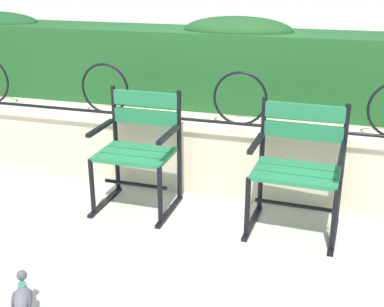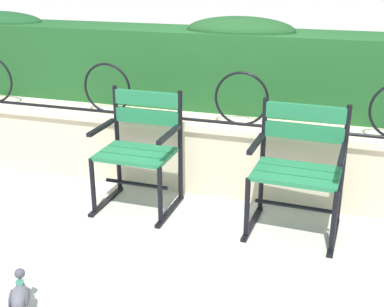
# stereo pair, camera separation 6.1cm
# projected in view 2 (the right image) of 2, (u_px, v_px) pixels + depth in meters

# --- Properties ---
(ground_plane) EXTENTS (60.00, 60.00, 0.00)m
(ground_plane) POSITION_uv_depth(u_px,v_px,m) (189.00, 230.00, 3.55)
(ground_plane) COLOR #BCB7AD
(stone_wall) EXTENTS (7.89, 0.41, 0.59)m
(stone_wall) POSITION_uv_depth(u_px,v_px,m) (217.00, 154.00, 4.12)
(stone_wall) COLOR beige
(stone_wall) RESTS_ON ground
(iron_arch_fence) EXTENTS (7.34, 0.02, 0.42)m
(iron_arch_fence) POSITION_uv_depth(u_px,v_px,m) (179.00, 98.00, 3.97)
(iron_arch_fence) COLOR black
(iron_arch_fence) RESTS_ON stone_wall
(hedge_row) EXTENTS (7.73, 0.59, 0.76)m
(hedge_row) POSITION_uv_depth(u_px,v_px,m) (228.00, 66.00, 4.32)
(hedge_row) COLOR #1E5123
(hedge_row) RESTS_ON stone_wall
(park_chair_left) EXTENTS (0.58, 0.53, 0.88)m
(park_chair_left) POSITION_uv_depth(u_px,v_px,m) (140.00, 147.00, 3.79)
(park_chair_left) COLOR #237547
(park_chair_left) RESTS_ON ground
(park_chair_right) EXTENTS (0.63, 0.54, 0.88)m
(park_chair_right) POSITION_uv_depth(u_px,v_px,m) (298.00, 166.00, 3.44)
(park_chair_right) COLOR #237547
(park_chair_right) RESTS_ON ground
(pigeon_near_chairs) EXTENTS (0.19, 0.27, 0.22)m
(pigeon_near_chairs) POSITION_uv_depth(u_px,v_px,m) (19.00, 297.00, 2.66)
(pigeon_near_chairs) COLOR #5B5B66
(pigeon_near_chairs) RESTS_ON ground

